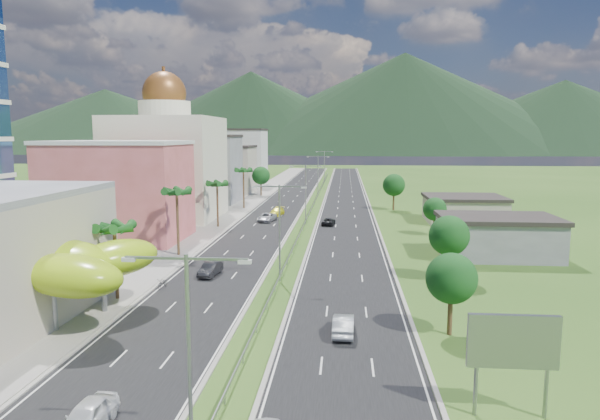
# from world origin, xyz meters

# --- Properties ---
(ground) EXTENTS (500.00, 500.00, 0.00)m
(ground) POSITION_xyz_m (0.00, 0.00, 0.00)
(ground) COLOR #2D5119
(ground) RESTS_ON ground
(road_left) EXTENTS (11.00, 260.00, 0.04)m
(road_left) POSITION_xyz_m (-7.50, 90.00, 0.02)
(road_left) COLOR black
(road_left) RESTS_ON ground
(road_right) EXTENTS (11.00, 260.00, 0.04)m
(road_right) POSITION_xyz_m (7.50, 90.00, 0.02)
(road_right) COLOR black
(road_right) RESTS_ON ground
(sidewalk_left) EXTENTS (7.00, 260.00, 0.12)m
(sidewalk_left) POSITION_xyz_m (-17.00, 90.00, 0.06)
(sidewalk_left) COLOR gray
(sidewalk_left) RESTS_ON ground
(median_guardrail) EXTENTS (0.10, 216.06, 0.76)m
(median_guardrail) POSITION_xyz_m (0.00, 71.99, 0.62)
(median_guardrail) COLOR gray
(median_guardrail) RESTS_ON ground
(streetlight_median_a) EXTENTS (6.04, 0.25, 11.00)m
(streetlight_median_a) POSITION_xyz_m (0.00, -25.00, 6.75)
(streetlight_median_a) COLOR gray
(streetlight_median_a) RESTS_ON ground
(streetlight_median_b) EXTENTS (6.04, 0.25, 11.00)m
(streetlight_median_b) POSITION_xyz_m (0.00, 10.00, 6.75)
(streetlight_median_b) COLOR gray
(streetlight_median_b) RESTS_ON ground
(streetlight_median_c) EXTENTS (6.04, 0.25, 11.00)m
(streetlight_median_c) POSITION_xyz_m (0.00, 50.00, 6.75)
(streetlight_median_c) COLOR gray
(streetlight_median_c) RESTS_ON ground
(streetlight_median_d) EXTENTS (6.04, 0.25, 11.00)m
(streetlight_median_d) POSITION_xyz_m (0.00, 95.00, 6.75)
(streetlight_median_d) COLOR gray
(streetlight_median_d) RESTS_ON ground
(streetlight_median_e) EXTENTS (6.04, 0.25, 11.00)m
(streetlight_median_e) POSITION_xyz_m (0.00, 140.00, 6.75)
(streetlight_median_e) COLOR gray
(streetlight_median_e) RESTS_ON ground
(lime_canopy) EXTENTS (18.00, 15.00, 7.40)m
(lime_canopy) POSITION_xyz_m (-20.00, -4.00, 4.99)
(lime_canopy) COLOR #96C012
(lime_canopy) RESTS_ON ground
(pink_shophouse) EXTENTS (20.00, 15.00, 15.00)m
(pink_shophouse) POSITION_xyz_m (-28.00, 32.00, 7.50)
(pink_shophouse) COLOR #C35550
(pink_shophouse) RESTS_ON ground
(domed_building) EXTENTS (20.00, 20.00, 28.70)m
(domed_building) POSITION_xyz_m (-28.00, 55.00, 11.35)
(domed_building) COLOR beige
(domed_building) RESTS_ON ground
(midrise_grey) EXTENTS (16.00, 15.00, 16.00)m
(midrise_grey) POSITION_xyz_m (-27.00, 80.00, 8.00)
(midrise_grey) COLOR slate
(midrise_grey) RESTS_ON ground
(midrise_beige) EXTENTS (16.00, 15.00, 13.00)m
(midrise_beige) POSITION_xyz_m (-27.00, 102.00, 6.50)
(midrise_beige) COLOR #B3A893
(midrise_beige) RESTS_ON ground
(midrise_white) EXTENTS (16.00, 15.00, 18.00)m
(midrise_white) POSITION_xyz_m (-27.00, 125.00, 9.00)
(midrise_white) COLOR silver
(midrise_white) RESTS_ON ground
(billboard) EXTENTS (5.20, 0.35, 6.20)m
(billboard) POSITION_xyz_m (17.00, -18.00, 4.42)
(billboard) COLOR gray
(billboard) RESTS_ON ground
(shed_near) EXTENTS (15.00, 10.00, 5.00)m
(shed_near) POSITION_xyz_m (28.00, 25.00, 2.50)
(shed_near) COLOR slate
(shed_near) RESTS_ON ground
(shed_far) EXTENTS (14.00, 12.00, 4.40)m
(shed_far) POSITION_xyz_m (30.00, 55.00, 2.20)
(shed_far) COLOR #B3A893
(shed_far) RESTS_ON ground
(palm_tree_b) EXTENTS (3.60, 3.60, 8.10)m
(palm_tree_b) POSITION_xyz_m (-15.50, 2.00, 7.06)
(palm_tree_b) COLOR #47301C
(palm_tree_b) RESTS_ON ground
(palm_tree_c) EXTENTS (3.60, 3.60, 9.60)m
(palm_tree_c) POSITION_xyz_m (-15.50, 22.00, 8.50)
(palm_tree_c) COLOR #47301C
(palm_tree_c) RESTS_ON ground
(palm_tree_d) EXTENTS (3.60, 3.60, 8.60)m
(palm_tree_d) POSITION_xyz_m (-15.50, 45.00, 7.54)
(palm_tree_d) COLOR #47301C
(palm_tree_d) RESTS_ON ground
(palm_tree_e) EXTENTS (3.60, 3.60, 9.40)m
(palm_tree_e) POSITION_xyz_m (-15.50, 70.00, 8.31)
(palm_tree_e) COLOR #47301C
(palm_tree_e) RESTS_ON ground
(leafy_tree_lfar) EXTENTS (4.90, 4.90, 8.05)m
(leafy_tree_lfar) POSITION_xyz_m (-15.50, 95.00, 5.58)
(leafy_tree_lfar) COLOR #47301C
(leafy_tree_lfar) RESTS_ON ground
(leafy_tree_ra) EXTENTS (4.20, 4.20, 6.90)m
(leafy_tree_ra) POSITION_xyz_m (16.00, -5.00, 4.78)
(leafy_tree_ra) COLOR #47301C
(leafy_tree_ra) RESTS_ON ground
(leafy_tree_rb) EXTENTS (4.55, 4.55, 7.47)m
(leafy_tree_rb) POSITION_xyz_m (19.00, 12.00, 5.18)
(leafy_tree_rb) COLOR #47301C
(leafy_tree_rb) RESTS_ON ground
(leafy_tree_rc) EXTENTS (3.85, 3.85, 6.33)m
(leafy_tree_rc) POSITION_xyz_m (22.00, 40.00, 4.37)
(leafy_tree_rc) COLOR #47301C
(leafy_tree_rc) RESTS_ON ground
(leafy_tree_rd) EXTENTS (4.90, 4.90, 8.05)m
(leafy_tree_rd) POSITION_xyz_m (18.00, 70.00, 5.58)
(leafy_tree_rd) COLOR #47301C
(leafy_tree_rd) RESTS_ON ground
(mountain_ridge) EXTENTS (860.00, 140.00, 90.00)m
(mountain_ridge) POSITION_xyz_m (60.00, 450.00, 0.00)
(mountain_ridge) COLOR black
(mountain_ridge) RESTS_ON ground
(car_white_near_left) EXTENTS (2.18, 4.84, 1.62)m
(car_white_near_left) POSITION_xyz_m (-6.97, -21.57, 0.85)
(car_white_near_left) COLOR white
(car_white_near_left) RESTS_ON road_left
(car_dark_left) EXTENTS (2.11, 4.85, 1.55)m
(car_dark_left) POSITION_xyz_m (-8.43, 11.72, 0.82)
(car_dark_left) COLOR black
(car_dark_left) RESTS_ON road_left
(car_silver_mid_left) EXTENTS (3.50, 6.00, 1.57)m
(car_silver_mid_left) POSITION_xyz_m (-7.61, 51.94, 0.82)
(car_silver_mid_left) COLOR #ADAEB5
(car_silver_mid_left) RESTS_ON road_left
(car_yellow_far_left) EXTENTS (2.89, 5.64, 1.57)m
(car_yellow_far_left) POSITION_xyz_m (-6.62, 59.82, 0.82)
(car_yellow_far_left) COLOR yellow
(car_yellow_far_left) RESTS_ON road_left
(car_silver_right) EXTENTS (1.81, 4.92, 1.61)m
(car_silver_right) POSITION_xyz_m (7.22, -5.71, 0.85)
(car_silver_right) COLOR #AAAEB2
(car_silver_right) RESTS_ON road_right
(car_dark_far_right) EXTENTS (2.59, 4.84, 1.29)m
(car_dark_far_right) POSITION_xyz_m (4.31, 48.77, 0.69)
(car_dark_far_right) COLOR black
(car_dark_far_right) RESTS_ON road_right
(motorcycle) EXTENTS (0.94, 2.11, 1.30)m
(motorcycle) POSITION_xyz_m (-12.30, 6.27, 0.69)
(motorcycle) COLOR black
(motorcycle) RESTS_ON road_left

